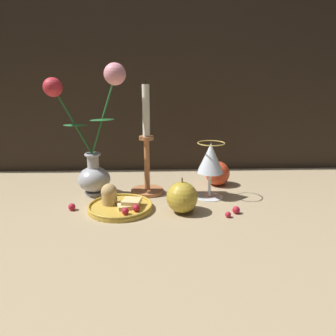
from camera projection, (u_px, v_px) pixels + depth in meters
name	position (u px, v px, depth m)	size (l,w,h in m)	color
ground_plane	(142.00, 201.00, 0.93)	(2.40, 2.40, 0.00)	#9E8966
vase	(93.00, 148.00, 0.94)	(0.23, 0.10, 0.38)	#A3A3A8
plate_with_pastries	(119.00, 204.00, 0.86)	(0.17, 0.17, 0.07)	gold
wine_glass	(210.00, 160.00, 0.92)	(0.08, 0.08, 0.16)	silver
candlestick	(147.00, 160.00, 0.96)	(0.10, 0.10, 0.33)	#B77042
apple_beside_vase	(217.00, 173.00, 1.05)	(0.08, 0.08, 0.09)	#D14223
apple_near_glass	(182.00, 197.00, 0.84)	(0.08, 0.08, 0.09)	#B2932D
berry_near_plate	(175.00, 199.00, 0.92)	(0.02, 0.02, 0.02)	#AD192D
berry_front_center	(236.00, 210.00, 0.84)	(0.02, 0.02, 0.02)	#AD192D
berry_by_glass_stem	(72.00, 207.00, 0.86)	(0.02, 0.02, 0.02)	#AD192D
berry_under_candlestick	(228.00, 215.00, 0.82)	(0.01, 0.01, 0.01)	#AD192D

